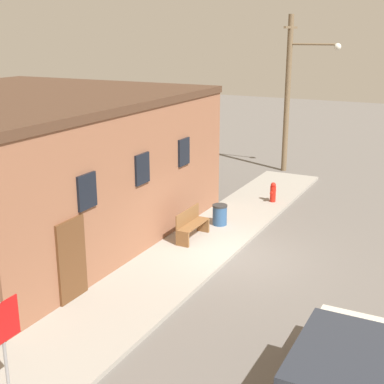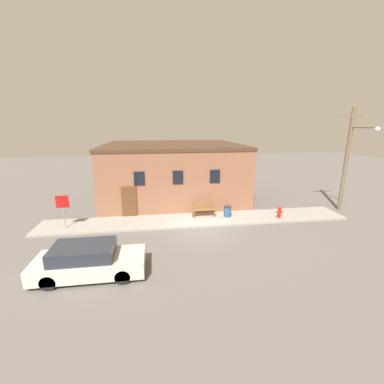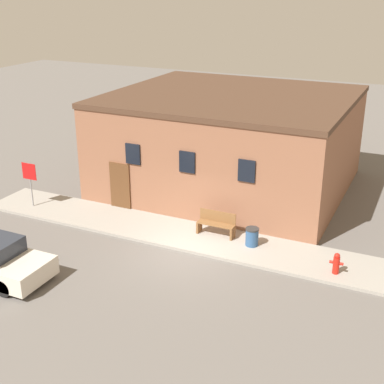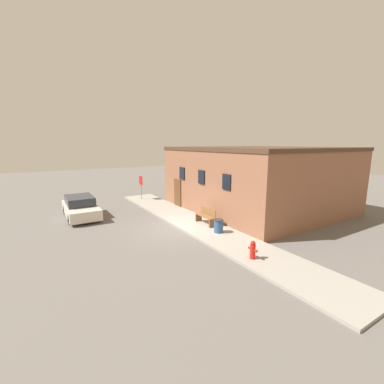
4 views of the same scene
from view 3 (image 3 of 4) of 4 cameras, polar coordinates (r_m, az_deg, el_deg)
The scene contains 7 objects.
ground_plane at distance 20.41m, azimuth -0.63°, elevation -6.49°, with size 80.00×80.00×0.00m, color #66605B.
sidewalk at distance 21.39m, azimuth 0.83°, elevation -4.92°, with size 20.02×2.50×0.12m.
brick_building at distance 26.33m, azimuth 4.19°, elevation 5.47°, with size 11.12×10.01×4.63m.
fire_hydrant at distance 19.31m, azimuth 15.14°, elevation -7.35°, with size 0.48×0.23×0.78m.
stop_sign at distance 24.76m, azimuth -16.92°, elevation 1.63°, with size 0.75×0.06×2.03m.
bench at distance 21.36m, azimuth 2.62°, elevation -3.40°, with size 1.53×0.44×0.97m.
trash_bin at distance 20.68m, azimuth 6.42°, elevation -4.76°, with size 0.52×0.52×0.72m.
Camera 3 is at (7.85, -16.20, 9.62)m, focal length 50.00 mm.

